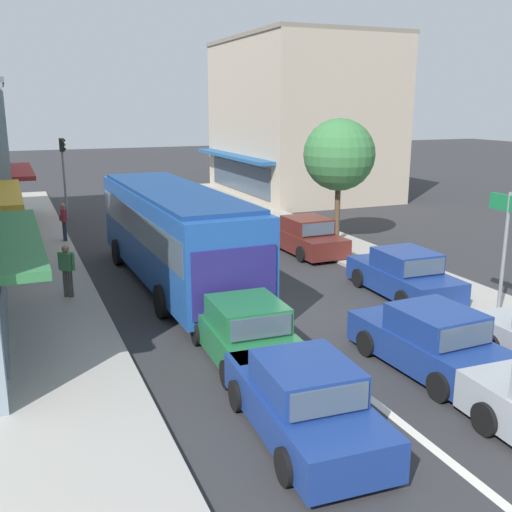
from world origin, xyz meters
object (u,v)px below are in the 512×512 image
(sedan_adjacent_lane_lead, at_px, (246,333))
(parked_sedan_kerb_third, at_px, (306,237))
(directional_road_sign, at_px, (507,226))
(pedestrian_with_handbag_near, at_px, (64,219))
(parked_sedan_kerb_second, at_px, (404,275))
(pedestrian_browsing_midblock, at_px, (67,268))
(sedan_behind_bus_near, at_px, (304,402))
(street_tree_right, at_px, (339,155))
(city_bus, at_px, (173,230))
(sedan_queue_gap_filler, at_px, (432,342))
(traffic_light_downstreet, at_px, (63,164))

(sedan_adjacent_lane_lead, distance_m, parked_sedan_kerb_third, 10.77)
(directional_road_sign, xyz_separation_m, pedestrian_with_handbag_near, (-10.27, 14.54, -1.61))
(parked_sedan_kerb_second, bearing_deg, pedestrian_browsing_midblock, 160.60)
(sedan_behind_bus_near, height_order, sedan_adjacent_lane_lead, same)
(directional_road_sign, distance_m, pedestrian_browsing_midblock, 12.73)
(sedan_behind_bus_near, distance_m, sedan_adjacent_lane_lead, 3.51)
(sedan_behind_bus_near, height_order, pedestrian_browsing_midblock, pedestrian_browsing_midblock)
(parked_sedan_kerb_third, distance_m, street_tree_right, 3.93)
(sedan_adjacent_lane_lead, bearing_deg, sedan_behind_bus_near, -94.22)
(directional_road_sign, relative_size, street_tree_right, 0.68)
(sedan_adjacent_lane_lead, height_order, parked_sedan_kerb_third, same)
(sedan_behind_bus_near, bearing_deg, street_tree_right, 57.96)
(parked_sedan_kerb_third, height_order, directional_road_sign, directional_road_sign)
(city_bus, bearing_deg, sedan_queue_gap_filler, -67.39)
(traffic_light_downstreet, relative_size, pedestrian_browsing_midblock, 2.58)
(city_bus, bearing_deg, traffic_light_downstreet, 98.91)
(city_bus, xyz_separation_m, parked_sedan_kerb_third, (6.07, 2.28, -1.22))
(pedestrian_with_handbag_near, bearing_deg, sedan_adjacent_lane_lead, -79.03)
(directional_road_sign, relative_size, pedestrian_with_handbag_near, 2.21)
(directional_road_sign, height_order, pedestrian_browsing_midblock, directional_road_sign)
(sedan_adjacent_lane_lead, height_order, pedestrian_with_handbag_near, pedestrian_with_handbag_near)
(parked_sedan_kerb_third, bearing_deg, street_tree_right, 28.84)
(directional_road_sign, bearing_deg, pedestrian_with_handbag_near, 125.22)
(parked_sedan_kerb_second, bearing_deg, street_tree_right, 76.15)
(street_tree_right, distance_m, pedestrian_browsing_midblock, 12.56)
(pedestrian_browsing_midblock, bearing_deg, sedan_behind_bus_near, -71.80)
(pedestrian_browsing_midblock, bearing_deg, directional_road_sign, -30.19)
(sedan_queue_gap_filler, bearing_deg, parked_sedan_kerb_second, 60.48)
(street_tree_right, relative_size, pedestrian_browsing_midblock, 3.26)
(sedan_queue_gap_filler, relative_size, parked_sedan_kerb_second, 1.01)
(sedan_queue_gap_filler, distance_m, street_tree_right, 13.33)
(sedan_queue_gap_filler, xyz_separation_m, directional_road_sign, (3.82, 1.91, 2.01))
(sedan_behind_bus_near, xyz_separation_m, traffic_light_downstreet, (-1.86, 23.84, 2.19))
(sedan_adjacent_lane_lead, height_order, traffic_light_downstreet, traffic_light_downstreet)
(parked_sedan_kerb_third, bearing_deg, pedestrian_browsing_midblock, -164.00)
(city_bus, distance_m, street_tree_right, 9.05)
(sedan_behind_bus_near, distance_m, pedestrian_with_handbag_near, 18.01)
(sedan_behind_bus_near, xyz_separation_m, parked_sedan_kerb_third, (6.37, 12.37, 0.00))
(sedan_behind_bus_near, distance_m, pedestrian_browsing_midblock, 10.15)
(sedan_adjacent_lane_lead, relative_size, street_tree_right, 0.80)
(directional_road_sign, bearing_deg, sedan_adjacent_lane_lead, 178.33)
(sedan_adjacent_lane_lead, distance_m, parked_sedan_kerb_second, 6.93)
(sedan_queue_gap_filler, xyz_separation_m, parked_sedan_kerb_second, (2.72, 4.80, 0.00))
(city_bus, height_order, pedestrian_browsing_midblock, city_bus)
(sedan_adjacent_lane_lead, xyz_separation_m, pedestrian_browsing_midblock, (-3.43, 6.13, 0.40))
(city_bus, height_order, sedan_behind_bus_near, city_bus)
(pedestrian_with_handbag_near, relative_size, pedestrian_browsing_midblock, 1.00)
(parked_sedan_kerb_second, distance_m, pedestrian_browsing_midblock, 10.42)
(street_tree_right, distance_m, pedestrian_with_handbag_near, 12.10)
(parked_sedan_kerb_second, distance_m, traffic_light_downstreet, 19.73)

